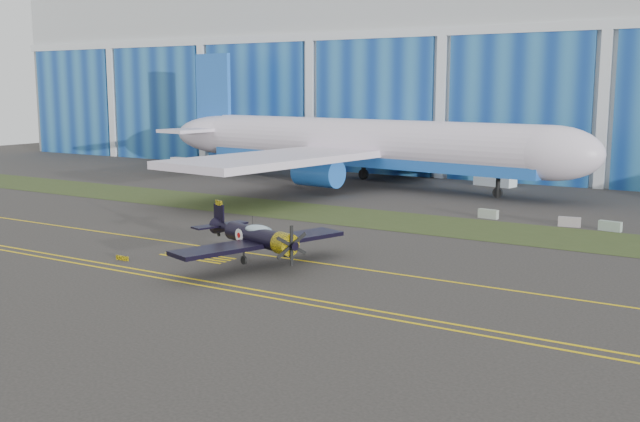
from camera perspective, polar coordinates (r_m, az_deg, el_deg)
The scene contains 15 objects.
ground at distance 56.05m, azimuth 10.43°, elevation -4.02°, with size 260.00×260.00×0.00m, color #393432.
grass_median at distance 69.03m, azimuth 14.66°, elevation -1.63°, with size 260.00×10.00×0.02m, color #475128.
hangar at distance 124.31m, azimuth 22.94°, elevation 9.62°, with size 220.00×45.70×30.00m.
taxiway_centreline at distance 51.55m, azimuth 8.40°, elevation -5.13°, with size 200.00×0.20×0.02m, color yellow.
edge_line_near at distance 43.29m, azimuth 3.37°, elevation -7.87°, with size 80.00×0.20×0.02m, color yellow.
edge_line_far at distance 44.14m, azimuth 3.99°, elevation -7.53°, with size 80.00×0.20×0.02m, color yellow.
hold_short_ladder at distance 58.37m, azimuth -9.33°, elevation -3.44°, with size 6.00×2.40×0.02m, color yellow, non-canonical shape.
guard_board_left at distance 58.31m, azimuth -14.83°, elevation -3.48°, with size 1.20×0.15×0.35m, color yellow.
warbird at distance 54.69m, azimuth -4.95°, elevation -1.93°, with size 15.20×16.70×4.10m.
jetliner at distance 100.08m, azimuth 3.29°, elevation 9.12°, with size 78.25×68.88×24.84m.
shipping_container at distance 101.59m, azimuth 13.20°, elevation 2.52°, with size 5.33×2.13×2.31m, color silver.
cart at distance 127.44m, azimuth -10.76°, elevation 3.73°, with size 2.24×1.34×1.34m, color silver.
barrier_a at distance 76.15m, azimuth 12.70°, elevation -0.22°, with size 2.00×0.60×0.90m, color #959E90.
barrier_b at distance 73.66m, azimuth 18.47°, elevation -0.79°, with size 2.00×0.60×0.90m, color gray.
barrier_c at distance 72.68m, azimuth 21.24°, elevation -1.08°, with size 2.00×0.60×0.90m, color #8B9D90.
Camera 1 is at (19.49, -50.97, 12.82)m, focal length 42.00 mm.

